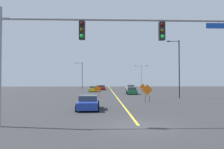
# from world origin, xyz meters

# --- Properties ---
(ground) EXTENTS (161.28, 161.28, 0.00)m
(ground) POSITION_xyz_m (0.00, 0.00, 0.00)
(ground) COLOR #2D2D30
(road_centre_stripe) EXTENTS (0.16, 89.60, 0.01)m
(road_centre_stripe) POSITION_xyz_m (0.00, 44.80, 0.00)
(road_centre_stripe) COLOR yellow
(road_centre_stripe) RESTS_ON ground
(traffic_signal_assembly) EXTENTS (14.04, 0.44, 6.79)m
(traffic_signal_assembly) POSITION_xyz_m (-3.10, -0.01, 5.02)
(traffic_signal_assembly) COLOR gray
(traffic_signal_assembly) RESTS_ON ground
(street_lamp_far_left) EXTENTS (3.93, 0.24, 7.07)m
(street_lamp_far_left) POSITION_xyz_m (9.19, 52.03, 4.29)
(street_lamp_far_left) COLOR gray
(street_lamp_far_left) RESTS_ON ground
(street_lamp_near_right) EXTENTS (2.24, 0.24, 8.18)m
(street_lamp_near_right) POSITION_xyz_m (-8.93, 56.18, 4.54)
(street_lamp_near_right) COLOR black
(street_lamp_near_right) RESTS_ON ground
(street_lamp_mid_left) EXTENTS (1.87, 0.24, 8.46)m
(street_lamp_mid_left) POSITION_xyz_m (8.86, 18.82, 4.65)
(street_lamp_mid_left) COLOR black
(street_lamp_mid_left) RESTS_ON ground
(construction_sign_right_shoulder) EXTENTS (1.17, 0.16, 1.90)m
(construction_sign_right_shoulder) POSITION_xyz_m (-2.98, 20.97, 1.20)
(construction_sign_right_shoulder) COLOR orange
(construction_sign_right_shoulder) RESTS_ON ground
(construction_sign_median_far) EXTENTS (1.33, 0.13, 2.13)m
(construction_sign_median_far) POSITION_xyz_m (3.23, 13.58, 1.36)
(construction_sign_median_far) COLOR orange
(construction_sign_median_far) RESTS_ON ground
(construction_sign_right_lane) EXTENTS (1.22, 0.31, 1.93)m
(construction_sign_right_lane) POSITION_xyz_m (5.79, 30.72, 1.22)
(construction_sign_right_lane) COLOR orange
(construction_sign_right_lane) RESTS_ON ground
(car_blue_passing) EXTENTS (2.07, 4.18, 1.25)m
(car_blue_passing) POSITION_xyz_m (-3.40, 7.10, 0.59)
(car_blue_passing) COLOR #1E389E
(car_blue_passing) RESTS_ON ground
(car_white_approaching) EXTENTS (2.15, 4.62, 1.39)m
(car_white_approaching) POSITION_xyz_m (5.12, 45.92, 0.67)
(car_white_approaching) COLOR white
(car_white_approaching) RESTS_ON ground
(car_yellow_near) EXTENTS (2.01, 4.25, 1.28)m
(car_yellow_near) POSITION_xyz_m (-4.38, 37.88, 0.61)
(car_yellow_near) COLOR gold
(car_yellow_near) RESTS_ON ground
(car_green_far) EXTENTS (2.07, 4.30, 1.34)m
(car_green_far) POSITION_xyz_m (3.24, 28.58, 0.63)
(car_green_far) COLOR #196B38
(car_green_far) RESTS_ON ground
(car_red_distant) EXTENTS (2.18, 4.11, 1.30)m
(car_red_distant) POSITION_xyz_m (-2.62, 46.89, 0.60)
(car_red_distant) COLOR red
(car_red_distant) RESTS_ON ground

